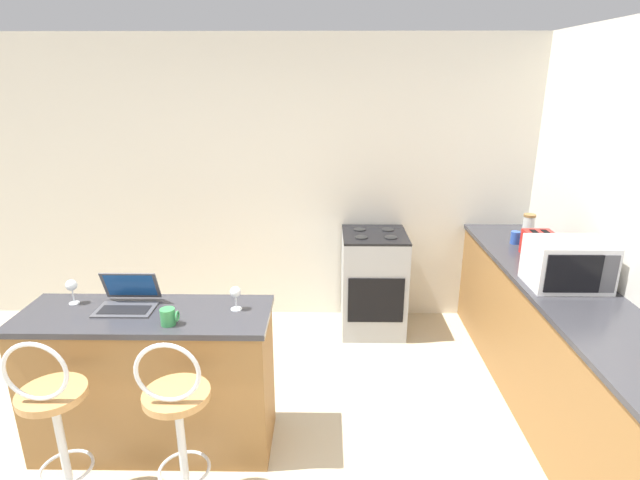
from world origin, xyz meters
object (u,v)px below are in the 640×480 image
(mug_green, at_px, (168,317))
(toaster, at_px, (541,246))
(mug_blue, at_px, (516,238))
(wine_glass_short, at_px, (236,293))
(storage_jar, at_px, (528,226))
(stove_range, at_px, (373,282))
(laptop, at_px, (128,299))
(wine_glass_tall, at_px, (72,286))
(bar_stool_near, at_px, (57,430))
(bar_stool_far, at_px, (179,431))
(microwave, at_px, (568,264))

(mug_green, bearing_deg, toaster, 23.93)
(toaster, relative_size, mug_blue, 2.73)
(toaster, xyz_separation_m, wine_glass_short, (-2.16, -0.92, 0.01))
(mug_green, xyz_separation_m, storage_jar, (2.59, 1.59, 0.06))
(mug_blue, distance_m, mug_green, 2.83)
(toaster, height_order, stove_range, toaster)
(laptop, distance_m, wine_glass_tall, 0.36)
(bar_stool_near, xyz_separation_m, wine_glass_tall, (-0.15, 0.63, 0.53))
(stove_range, distance_m, wine_glass_short, 1.87)
(laptop, relative_size, wine_glass_short, 2.31)
(laptop, bearing_deg, wine_glass_short, -2.49)
(bar_stool_near, bearing_deg, wine_glass_short, 33.52)
(toaster, bearing_deg, mug_blue, 100.73)
(bar_stool_far, bearing_deg, laptop, 126.33)
(stove_range, relative_size, wine_glass_tall, 5.97)
(mug_green, relative_size, storage_jar, 0.47)
(microwave, height_order, wine_glass_tall, microwave)
(bar_stool_near, xyz_separation_m, laptop, (0.20, 0.59, 0.47))
(bar_stool_far, relative_size, wine_glass_tall, 6.83)
(bar_stool_near, bearing_deg, mug_green, 35.96)
(stove_range, bearing_deg, storage_jar, -4.87)
(laptop, relative_size, mug_blue, 3.26)
(wine_glass_tall, bearing_deg, bar_stool_near, -76.56)
(bar_stool_near, bearing_deg, stove_range, 48.78)
(toaster, distance_m, wine_glass_tall, 3.27)
(bar_stool_near, relative_size, mug_green, 10.60)
(mug_blue, bearing_deg, laptop, -156.03)
(microwave, bearing_deg, bar_stool_far, -157.98)
(wine_glass_tall, relative_size, mug_green, 1.55)
(bar_stool_near, xyz_separation_m, mug_blue, (2.95, 1.82, 0.47))
(laptop, distance_m, wine_glass_short, 0.66)
(mug_green, bearing_deg, storage_jar, 31.54)
(wine_glass_short, bearing_deg, microwave, 10.13)
(mug_blue, xyz_separation_m, storage_jar, (0.15, 0.14, 0.05))
(stove_range, distance_m, storage_jar, 1.41)
(bar_stool_far, bearing_deg, storage_jar, 38.46)
(toaster, distance_m, stove_range, 1.45)
(stove_range, relative_size, mug_green, 9.27)
(laptop, height_order, toaster, laptop)
(mug_green, height_order, storage_jar, storage_jar)
(microwave, distance_m, stove_range, 1.72)
(bar_stool_near, distance_m, microwave, 3.16)
(laptop, relative_size, wine_glass_tall, 2.17)
(microwave, relative_size, wine_glass_short, 3.34)
(mug_green, bearing_deg, wine_glass_tall, 158.42)
(toaster, bearing_deg, wine_glass_short, -157.02)
(laptop, height_order, wine_glass_short, laptop)
(laptop, bearing_deg, wine_glass_tall, 173.74)
(laptop, bearing_deg, microwave, 7.18)
(bar_stool_near, distance_m, laptop, 0.78)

